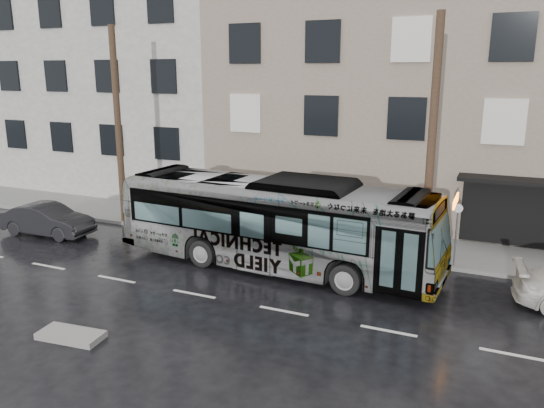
{
  "coord_description": "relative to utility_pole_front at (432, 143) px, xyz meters",
  "views": [
    {
      "loc": [
        8.87,
        -16.31,
        7.09
      ],
      "look_at": [
        0.61,
        2.5,
        1.98
      ],
      "focal_mm": 35.0,
      "sensor_mm": 36.0,
      "label": 1
    }
  ],
  "objects": [
    {
      "name": "utility_pole_rear",
      "position": [
        -14.0,
        0.0,
        0.0
      ],
      "size": [
        0.3,
        0.3,
        9.0
      ],
      "primitive_type": "cylinder",
      "color": "#4C3726",
      "rests_on": "sidewalk"
    },
    {
      "name": "building_taupe",
      "position": [
        -1.5,
        9.4,
        0.85
      ],
      "size": [
        20.0,
        12.0,
        11.0
      ],
      "primitive_type": "cube",
      "color": "gray",
      "rests_on": "ground"
    },
    {
      "name": "sign_post",
      "position": [
        1.1,
        0.0,
        -3.3
      ],
      "size": [
        0.06,
        0.06,
        2.4
      ],
      "primitive_type": "cylinder",
      "color": "slate",
      "rests_on": "sidewalk"
    },
    {
      "name": "dark_sedan",
      "position": [
        -16.0,
        -2.79,
        -3.95
      ],
      "size": [
        4.34,
        1.72,
        1.4
      ],
      "primitive_type": "imported",
      "rotation": [
        0.0,
        0.0,
        1.63
      ],
      "color": "black",
      "rests_on": "ground"
    },
    {
      "name": "bus",
      "position": [
        -5.1,
        -2.37,
        -2.94
      ],
      "size": [
        12.46,
        3.63,
        3.43
      ],
      "primitive_type": "imported",
      "rotation": [
        0.0,
        0.0,
        1.51
      ],
      "color": "#B2B2B2",
      "rests_on": "ground"
    },
    {
      "name": "ground",
      "position": [
        -6.5,
        -3.3,
        -4.65
      ],
      "size": [
        120.0,
        120.0,
        0.0
      ],
      "primitive_type": "plane",
      "color": "black",
      "rests_on": "ground"
    },
    {
      "name": "building_grey",
      "position": [
        -24.5,
        10.9,
        3.35
      ],
      "size": [
        26.0,
        15.0,
        16.0
      ],
      "primitive_type": "cube",
      "color": "beige",
      "rests_on": "ground"
    },
    {
      "name": "slush_pile",
      "position": [
        -8.0,
        -9.72,
        -4.56
      ],
      "size": [
        1.87,
        0.98,
        0.18
      ],
      "primitive_type": "cube",
      "rotation": [
        0.0,
        0.0,
        0.1
      ],
      "color": "gray",
      "rests_on": "ground"
    },
    {
      "name": "utility_pole_front",
      "position": [
        0.0,
        0.0,
        0.0
      ],
      "size": [
        0.3,
        0.3,
        9.0
      ],
      "primitive_type": "cylinder",
      "color": "#4C3726",
      "rests_on": "sidewalk"
    },
    {
      "name": "sidewalk",
      "position": [
        -6.5,
        1.6,
        -4.58
      ],
      "size": [
        90.0,
        3.6,
        0.15
      ],
      "primitive_type": "cube",
      "color": "gray",
      "rests_on": "ground"
    }
  ]
}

